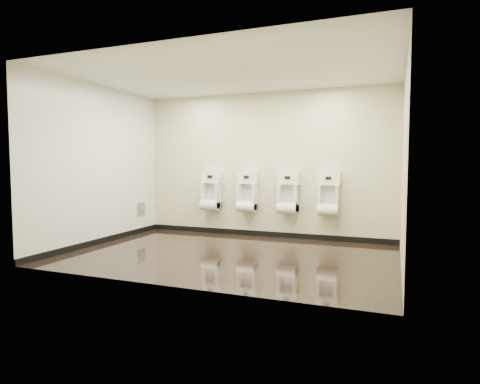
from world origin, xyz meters
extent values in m
cube|color=black|center=(0.00, 0.00, 0.00)|extent=(5.00, 3.50, 0.00)
cube|color=silver|center=(0.00, 0.00, 2.80)|extent=(5.00, 3.50, 0.00)
cube|color=beige|center=(0.00, 1.75, 1.40)|extent=(5.00, 0.02, 2.80)
cube|color=beige|center=(0.00, -1.75, 1.40)|extent=(5.00, 0.02, 2.80)
cube|color=beige|center=(-2.50, 0.00, 1.40)|extent=(0.02, 3.50, 2.80)
cube|color=beige|center=(2.50, 0.00, 1.40)|extent=(0.02, 3.50, 2.80)
cube|color=white|center=(-2.50, 0.00, 1.40)|extent=(0.01, 3.50, 2.80)
cube|color=black|center=(0.00, 1.74, 0.05)|extent=(5.00, 0.02, 0.10)
cube|color=black|center=(-2.49, 0.00, 0.05)|extent=(0.02, 3.50, 0.10)
cube|color=#9E9EA3|center=(-2.48, 1.20, 0.50)|extent=(0.03, 0.25, 0.25)
cylinder|color=silver|center=(-2.46, 1.20, 0.50)|extent=(0.02, 0.04, 0.04)
cube|color=white|center=(-1.08, 1.62, 0.78)|extent=(0.36, 0.26, 0.51)
cube|color=silver|center=(-1.08, 1.70, 0.82)|extent=(0.27, 0.01, 0.39)
cylinder|color=white|center=(-1.08, 1.55, 0.59)|extent=(0.36, 0.22, 0.22)
cube|color=white|center=(-1.08, 1.65, 1.14)|extent=(0.40, 0.19, 0.22)
cube|color=black|center=(-1.08, 1.55, 1.16)|extent=(0.10, 0.01, 0.06)
cube|color=silver|center=(-1.08, 1.56, 1.16)|extent=(0.12, 0.01, 0.08)
cylinder|color=silver|center=(-0.87, 1.65, 1.14)|extent=(0.01, 0.03, 0.03)
cube|color=white|center=(-0.29, 1.62, 0.78)|extent=(0.36, 0.26, 0.51)
cube|color=silver|center=(-0.29, 1.70, 0.82)|extent=(0.27, 0.01, 0.39)
cylinder|color=white|center=(-0.29, 1.55, 0.59)|extent=(0.36, 0.22, 0.22)
cube|color=white|center=(-0.29, 1.65, 1.14)|extent=(0.40, 0.19, 0.22)
cube|color=black|center=(-0.29, 1.55, 1.16)|extent=(0.10, 0.01, 0.06)
cube|color=silver|center=(-0.29, 1.56, 1.16)|extent=(0.12, 0.01, 0.08)
cylinder|color=silver|center=(-0.09, 1.65, 1.14)|extent=(0.01, 0.03, 0.03)
cube|color=white|center=(0.52, 1.62, 0.78)|extent=(0.36, 0.26, 0.51)
cube|color=silver|center=(0.52, 1.70, 0.82)|extent=(0.27, 0.01, 0.39)
cylinder|color=white|center=(0.52, 1.55, 0.59)|extent=(0.36, 0.22, 0.22)
cube|color=white|center=(0.52, 1.65, 1.14)|extent=(0.40, 0.19, 0.22)
cube|color=black|center=(0.52, 1.55, 1.16)|extent=(0.10, 0.01, 0.06)
cube|color=silver|center=(0.52, 1.56, 1.16)|extent=(0.12, 0.01, 0.08)
cylinder|color=silver|center=(0.73, 1.65, 1.14)|extent=(0.01, 0.03, 0.03)
cube|color=white|center=(1.28, 1.62, 0.78)|extent=(0.36, 0.26, 0.51)
cube|color=silver|center=(1.28, 1.70, 0.82)|extent=(0.27, 0.01, 0.39)
cylinder|color=white|center=(1.28, 1.55, 0.59)|extent=(0.36, 0.22, 0.22)
cube|color=white|center=(1.28, 1.65, 1.14)|extent=(0.40, 0.19, 0.22)
cube|color=black|center=(1.28, 1.55, 1.16)|extent=(0.10, 0.01, 0.06)
cube|color=silver|center=(1.28, 1.56, 1.16)|extent=(0.12, 0.01, 0.08)
cylinder|color=silver|center=(1.48, 1.65, 1.14)|extent=(0.01, 0.03, 0.03)
camera|label=1|loc=(2.40, -5.71, 1.42)|focal=30.00mm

